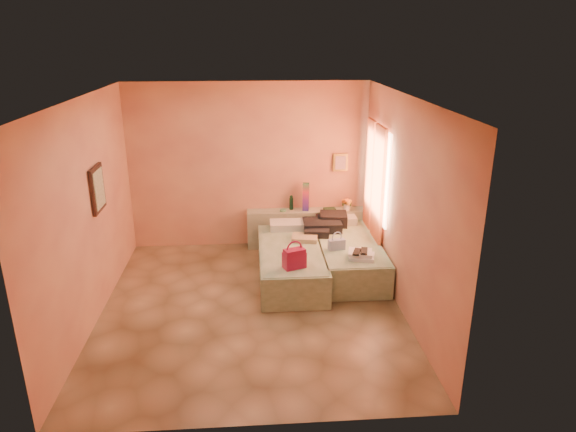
# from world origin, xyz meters

# --- Properties ---
(ground) EXTENTS (4.50, 4.50, 0.00)m
(ground) POSITION_xyz_m (0.00, 0.00, 0.00)
(ground) COLOR tan
(ground) RESTS_ON ground
(room_walls) EXTENTS (4.02, 4.51, 2.81)m
(room_walls) POSITION_xyz_m (0.21, 0.57, 1.79)
(room_walls) COLOR #EFB47F
(room_walls) RESTS_ON ground
(headboard_ledge) EXTENTS (2.05, 0.30, 0.65)m
(headboard_ledge) POSITION_xyz_m (0.98, 2.10, 0.33)
(headboard_ledge) COLOR #A5AE8E
(headboard_ledge) RESTS_ON ground
(bed_left) EXTENTS (0.91, 2.00, 0.50)m
(bed_left) POSITION_xyz_m (0.60, 0.83, 0.25)
(bed_left) COLOR #AEC69F
(bed_left) RESTS_ON ground
(bed_right) EXTENTS (0.91, 2.00, 0.50)m
(bed_right) POSITION_xyz_m (1.50, 1.04, 0.25)
(bed_right) COLOR #AEC69F
(bed_right) RESTS_ON ground
(water_bottle) EXTENTS (0.09, 0.09, 0.24)m
(water_bottle) POSITION_xyz_m (0.71, 2.16, 0.77)
(water_bottle) COLOR #123221
(water_bottle) RESTS_ON headboard_ledge
(rainbow_box) EXTENTS (0.12, 0.12, 0.48)m
(rainbow_box) POSITION_xyz_m (0.96, 2.09, 0.89)
(rainbow_box) COLOR #AD1543
(rainbow_box) RESTS_ON headboard_ledge
(small_dish) EXTENTS (0.14, 0.14, 0.03)m
(small_dish) POSITION_xyz_m (0.56, 2.07, 0.66)
(small_dish) COLOR #519568
(small_dish) RESTS_ON headboard_ledge
(green_book) EXTENTS (0.21, 0.16, 0.03)m
(green_book) POSITION_xyz_m (1.37, 2.08, 0.67)
(green_book) COLOR #213F24
(green_book) RESTS_ON headboard_ledge
(flower_vase) EXTENTS (0.23, 0.23, 0.25)m
(flower_vase) POSITION_xyz_m (1.66, 2.06, 0.77)
(flower_vase) COLOR white
(flower_vase) RESTS_ON headboard_ledge
(magenta_handbag) EXTENTS (0.34, 0.26, 0.28)m
(magenta_handbag) POSITION_xyz_m (0.59, 0.15, 0.64)
(magenta_handbag) COLOR #AD1543
(magenta_handbag) RESTS_ON bed_left
(khaki_garment) EXTENTS (0.44, 0.37, 0.07)m
(khaki_garment) POSITION_xyz_m (0.84, 1.12, 0.53)
(khaki_garment) COLOR tan
(khaki_garment) RESTS_ON bed_left
(clothes_pile) EXTENTS (0.68, 0.68, 0.20)m
(clothes_pile) POSITION_xyz_m (1.22, 1.54, 0.60)
(clothes_pile) COLOR black
(clothes_pile) RESTS_ON bed_right
(blue_handbag) EXTENTS (0.26, 0.15, 0.16)m
(blue_handbag) POSITION_xyz_m (1.27, 0.72, 0.58)
(blue_handbag) COLOR #415C9C
(blue_handbag) RESTS_ON bed_right
(towel_stack) EXTENTS (0.42, 0.38, 0.10)m
(towel_stack) POSITION_xyz_m (1.57, 0.39, 0.55)
(towel_stack) COLOR white
(towel_stack) RESTS_ON bed_right
(sandal_pair) EXTENTS (0.25, 0.29, 0.02)m
(sandal_pair) POSITION_xyz_m (1.55, 0.36, 0.61)
(sandal_pair) COLOR black
(sandal_pair) RESTS_ON towel_stack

